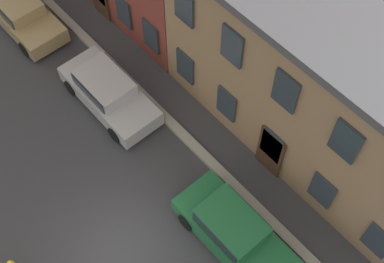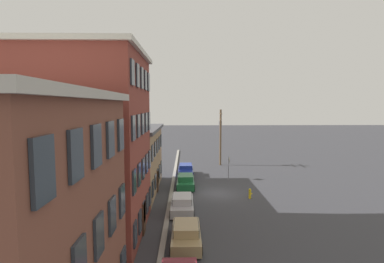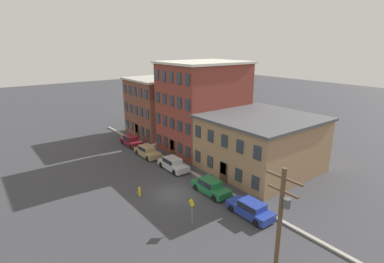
% 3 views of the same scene
% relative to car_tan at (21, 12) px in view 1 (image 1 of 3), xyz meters
% --- Properties ---
extents(ground_plane, '(200.00, 200.00, 0.00)m').
position_rel_car_tan_xyz_m(ground_plane, '(10.97, -3.03, -0.75)').
color(ground_plane, '#38383D').
extents(kerb_strip, '(56.00, 0.36, 0.16)m').
position_rel_car_tan_xyz_m(kerb_strip, '(10.97, 1.47, -0.67)').
color(kerb_strip, '#9E998E').
rests_on(kerb_strip, ground_plane).
extents(car_tan, '(4.40, 1.92, 1.43)m').
position_rel_car_tan_xyz_m(car_tan, '(0.00, 0.00, 0.00)').
color(car_tan, tan).
rests_on(car_tan, ground_plane).
extents(car_silver, '(4.40, 1.92, 1.43)m').
position_rel_car_tan_xyz_m(car_silver, '(5.81, 0.32, 0.00)').
color(car_silver, '#B7B7BC').
rests_on(car_silver, ground_plane).
extents(car_green, '(4.40, 1.92, 1.43)m').
position_rel_car_tan_xyz_m(car_green, '(13.11, 0.05, 0.00)').
color(car_green, '#1E6638').
rests_on(car_green, ground_plane).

